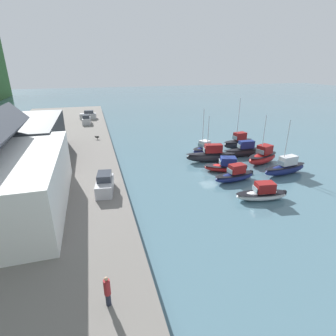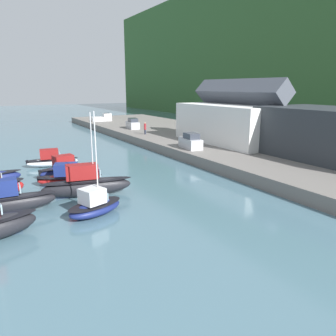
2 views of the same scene
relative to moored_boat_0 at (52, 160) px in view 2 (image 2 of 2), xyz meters
name	(u,v)px [view 2 (image 2 of 2)]	position (x,y,z in m)	size (l,w,h in m)	color
ground_plane	(93,185)	(10.40, 1.97, -0.77)	(320.00, 320.00, 0.00)	slate
quay_promenade	(266,154)	(10.40, 26.39, -0.10)	(123.87, 21.84, 1.34)	slate
harbor_clubhouse	(238,120)	(2.89, 27.64, 3.90)	(17.93, 11.67, 9.53)	white
moored_boat_0	(52,160)	(0.00, 0.00, 0.00)	(2.84, 6.47, 2.18)	white
moored_boat_1	(66,169)	(5.63, 0.43, 0.09)	(2.45, 6.28, 2.40)	navy
moored_boat_2	(69,177)	(9.16, -0.10, 0.02)	(4.19, 6.77, 2.22)	red
moored_boat_3	(87,184)	(13.51, 0.42, 0.34)	(3.32, 8.27, 7.55)	black
moored_boat_4	(95,205)	(18.35, -0.40, 0.03)	(3.59, 5.09, 7.96)	navy
moored_boat_7	(5,201)	(14.52, -6.34, 0.24)	(1.84, 7.62, 2.76)	black
parked_car_0	(133,124)	(-19.77, 19.93, 1.49)	(4.40, 2.33, 2.16)	#B7B7BC
parked_car_3	(191,142)	(4.53, 17.78, 1.49)	(4.41, 2.36, 2.16)	#B7B7BC
pickup_truck_0	(103,118)	(-37.54, 19.90, 1.39)	(2.52, 4.93, 1.90)	silver
person_on_quay	(145,128)	(-11.16, 18.51, 1.67)	(0.40, 0.40, 2.14)	#232838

